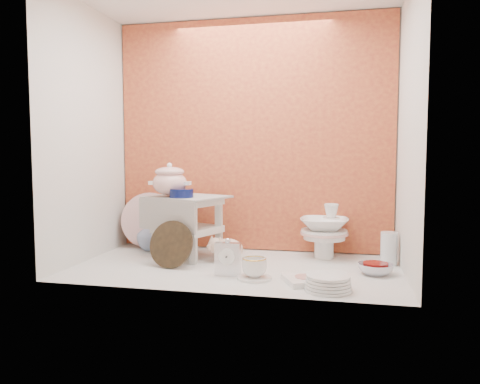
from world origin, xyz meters
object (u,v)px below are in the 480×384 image
Objects in this scene: step_stool at (187,227)px; blue_white_vase at (153,234)px; floral_platter at (150,220)px; gold_rim_teacup at (254,267)px; soup_tureen at (170,180)px; plush_pig at (228,249)px; mantel_clock at (228,257)px; porcelain_tower at (324,231)px; crystal_bowl at (375,269)px; dinner_plate_stack at (328,283)px.

step_stool is 1.99× the size of blue_white_vase.
step_stool is 1.16× the size of floral_platter.
step_stool reaches higher than floral_platter.
step_stool is 3.41× the size of gold_rim_teacup.
soup_tureen reaches higher than blue_white_vase.
plush_pig reaches higher than gold_rim_teacup.
mantel_clock is 1.52× the size of gold_rim_teacup.
soup_tureen reaches higher than mantel_clock.
mantel_clock is (0.69, -0.60, -0.09)m from floral_platter.
soup_tureen is 1.12× the size of blue_white_vase.
soup_tureen is 0.65× the size of floral_platter.
soup_tureen is 0.73× the size of porcelain_tower.
crystal_bowl is at bearing 12.97° from mantel_clock.
floral_platter reaches higher than mantel_clock.
gold_rim_teacup is (0.15, -0.04, -0.03)m from mantel_clock.
porcelain_tower reaches higher than gold_rim_teacup.
step_stool is 1.30× the size of porcelain_tower.
mantel_clock is at bearing -165.90° from crystal_bowl.
mantel_clock is at bearing -100.14° from plush_pig.
gold_rim_teacup is (0.23, -0.38, -0.01)m from plush_pig.
soup_tureen reaches higher than plush_pig.
blue_white_vase is at bearing -179.91° from porcelain_tower.
plush_pig is (0.55, -0.18, -0.04)m from blue_white_vase.
blue_white_vase reaches higher than plush_pig.
floral_platter is 2.95× the size of gold_rim_teacup.
blue_white_vase is (0.05, -0.08, -0.08)m from floral_platter.
floral_platter is 2.05× the size of crystal_bowl.
floral_platter is (-0.34, 0.22, -0.00)m from step_stool.
dinner_plate_stack is 1.19× the size of crystal_bowl.
soup_tureen is 1.92× the size of gold_rim_teacup.
blue_white_vase reaches higher than dinner_plate_stack.
soup_tureen reaches higher than gold_rim_teacup.
floral_platter is at bearing 142.72° from gold_rim_teacup.
step_stool is 1.99× the size of dinner_plate_stack.
mantel_clock is at bearing -36.31° from soup_tureen.
crystal_bowl is (1.39, -0.34, -0.08)m from blue_white_vase.
crystal_bowl is (0.60, 0.23, -0.03)m from gold_rim_teacup.
floral_platter is 1.12× the size of porcelain_tower.
blue_white_vase is 1.13× the size of mantel_clock.
soup_tureen reaches higher than crystal_bowl.
gold_rim_teacup is 0.58× the size of dinner_plate_stack.
gold_rim_teacup is (0.84, -0.64, -0.12)m from floral_platter.
blue_white_vase is at bearing 134.60° from soup_tureen.
mantel_clock is at bearing 165.96° from gold_rim_teacup.
porcelain_tower is (0.47, 0.53, 0.07)m from mantel_clock.
floral_platter is (-0.25, 0.28, -0.29)m from soup_tureen.
mantel_clock is at bearing 162.97° from dinner_plate_stack.
step_stool is 2.24× the size of mantel_clock.
dinner_plate_stack is at bearing -30.61° from blue_white_vase.
dinner_plate_stack is (0.52, -0.16, -0.06)m from mantel_clock.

